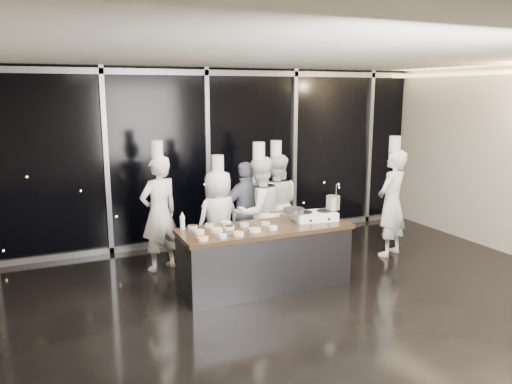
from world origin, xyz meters
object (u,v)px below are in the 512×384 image
(frying_pan, at_px, (293,210))
(chef_side, at_px, (392,202))
(chef_far_left, at_px, (159,212))
(guest, at_px, (247,212))
(chef_right, at_px, (276,204))
(stove, at_px, (315,216))
(chef_left, at_px, (219,219))
(chef_center, at_px, (259,212))
(demo_counter, at_px, (265,257))
(stock_pot, at_px, (333,203))

(frying_pan, distance_m, chef_side, 2.11)
(chef_side, bearing_deg, chef_far_left, -37.42)
(guest, relative_size, chef_right, 0.85)
(stove, distance_m, chef_right, 1.32)
(chef_far_left, relative_size, chef_left, 1.13)
(chef_far_left, distance_m, chef_right, 2.03)
(stove, height_order, guest, guest)
(stove, bearing_deg, chef_center, 131.76)
(demo_counter, relative_size, chef_far_left, 1.20)
(frying_pan, relative_size, chef_center, 0.28)
(demo_counter, xyz_separation_m, stock_pot, (1.13, 0.01, 0.69))
(chef_far_left, height_order, chef_center, chef_far_left)
(chef_center, bearing_deg, chef_right, -149.72)
(demo_counter, bearing_deg, chef_right, 58.39)
(stock_pot, height_order, guest, guest)
(chef_center, bearing_deg, frying_pan, 93.08)
(stove, relative_size, chef_right, 0.34)
(guest, relative_size, chef_side, 0.81)
(chef_center, distance_m, chef_side, 2.33)
(demo_counter, relative_size, chef_left, 1.36)
(demo_counter, distance_m, chef_side, 2.66)
(stove, distance_m, frying_pan, 0.35)
(chef_far_left, bearing_deg, chef_right, 159.15)
(chef_far_left, xyz_separation_m, chef_center, (1.48, -0.48, -0.03))
(guest, bearing_deg, chef_side, 160.27)
(chef_center, height_order, chef_right, chef_center)
(guest, bearing_deg, chef_left, 7.33)
(chef_left, distance_m, chef_center, 0.65)
(chef_left, bearing_deg, stove, 125.88)
(stove, relative_size, guest, 0.40)
(chef_center, xyz_separation_m, chef_side, (2.29, -0.41, 0.03))
(chef_far_left, relative_size, chef_right, 1.04)
(frying_pan, distance_m, guest, 1.11)
(frying_pan, xyz_separation_m, chef_side, (2.08, 0.34, -0.14))
(chef_side, bearing_deg, chef_left, -35.69)
(frying_pan, bearing_deg, chef_left, 139.11)
(chef_far_left, relative_size, guest, 1.23)
(demo_counter, relative_size, frying_pan, 4.31)
(chef_far_left, distance_m, chef_left, 0.93)
(frying_pan, xyz_separation_m, chef_right, (0.34, 1.26, -0.19))
(stove, xyz_separation_m, stock_pot, (0.30, -0.03, 0.18))
(stove, distance_m, stock_pot, 0.35)
(demo_counter, height_order, chef_side, chef_side)
(stove, bearing_deg, stock_pot, 2.72)
(chef_side, bearing_deg, chef_center, -34.30)
(chef_far_left, height_order, chef_right, chef_far_left)
(stock_pot, relative_size, guest, 0.12)
(chef_side, bearing_deg, guest, -40.44)
(guest, bearing_deg, chef_right, -163.98)
(chef_far_left, distance_m, chef_center, 1.56)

